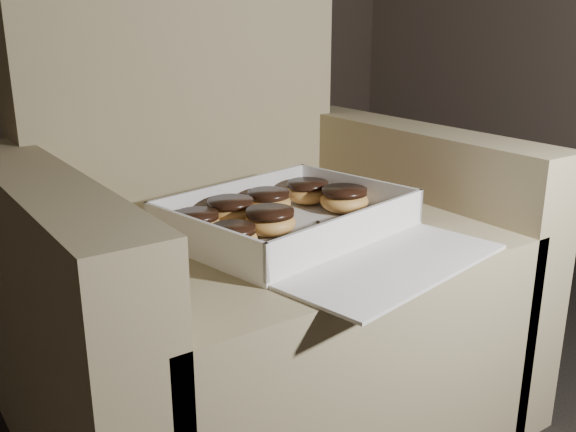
# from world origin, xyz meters

# --- Properties ---
(armchair) EXTENTS (0.81, 0.68, 0.84)m
(armchair) POSITION_xyz_m (0.07, 0.41, 0.27)
(armchair) COLOR #8B7D59
(armchair) RESTS_ON floor
(bakery_box) EXTENTS (0.43, 0.48, 0.06)m
(bakery_box) POSITION_xyz_m (0.08, 0.26, 0.39)
(bakery_box) COLOR silver
(bakery_box) RESTS_ON armchair
(donut_a) EXTENTS (0.08, 0.08, 0.04)m
(donut_a) POSITION_xyz_m (0.09, 0.38, 0.41)
(donut_a) COLOR gold
(donut_a) RESTS_ON bakery_box
(donut_b) EXTENTS (0.07, 0.07, 0.04)m
(donut_b) POSITION_xyz_m (-0.05, 0.26, 0.40)
(donut_b) COLOR gold
(donut_b) RESTS_ON bakery_box
(donut_c) EXTENTS (0.08, 0.08, 0.04)m
(donut_c) POSITION_xyz_m (0.18, 0.39, 0.41)
(donut_c) COLOR gold
(donut_c) RESTS_ON bakery_box
(donut_d) EXTENTS (0.08, 0.08, 0.04)m
(donut_d) POSITION_xyz_m (0.03, 0.29, 0.41)
(donut_d) COLOR gold
(donut_d) RESTS_ON bakery_box
(donut_e) EXTENTS (0.08, 0.08, 0.04)m
(donut_e) POSITION_xyz_m (0.20, 0.31, 0.41)
(donut_e) COLOR gold
(donut_e) RESTS_ON bakery_box
(donut_f) EXTENTS (0.08, 0.08, 0.04)m
(donut_f) POSITION_xyz_m (0.01, 0.37, 0.41)
(donut_f) COLOR gold
(donut_f) RESTS_ON bakery_box
(donut_g) EXTENTS (0.07, 0.07, 0.04)m
(donut_g) POSITION_xyz_m (-0.06, 0.35, 0.40)
(donut_g) COLOR gold
(donut_g) RESTS_ON bakery_box
(crumb_a) EXTENTS (0.01, 0.01, 0.00)m
(crumb_a) POSITION_xyz_m (0.14, 0.25, 0.39)
(crumb_a) COLOR black
(crumb_a) RESTS_ON bakery_box
(crumb_b) EXTENTS (0.01, 0.01, 0.00)m
(crumb_b) POSITION_xyz_m (0.12, 0.25, 0.39)
(crumb_b) COLOR black
(crumb_b) RESTS_ON bakery_box
(crumb_c) EXTENTS (0.01, 0.01, 0.00)m
(crumb_c) POSITION_xyz_m (0.13, 0.29, 0.39)
(crumb_c) COLOR black
(crumb_c) RESTS_ON bakery_box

